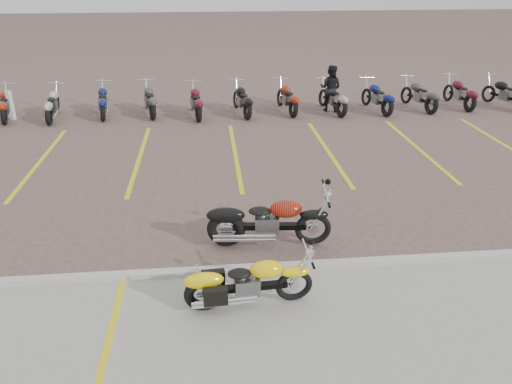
% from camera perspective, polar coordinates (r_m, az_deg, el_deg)
% --- Properties ---
extents(ground, '(100.00, 100.00, 0.00)m').
position_cam_1_polar(ground, '(10.67, -1.05, -3.11)').
color(ground, '#6E564E').
rests_on(ground, ground).
extents(concrete_apron, '(60.00, 5.00, 0.01)m').
position_cam_1_polar(concrete_apron, '(7.03, 2.18, -20.38)').
color(concrete_apron, '#9E9B93').
rests_on(concrete_apron, ground).
extents(curb, '(60.00, 0.18, 0.12)m').
position_cam_1_polar(curb, '(8.93, 0.02, -8.75)').
color(curb, '#ADAAA3').
rests_on(curb, ground).
extents(parking_stripes, '(38.00, 5.50, 0.01)m').
position_cam_1_polar(parking_stripes, '(14.32, -2.38, 4.36)').
color(parking_stripes, gold).
rests_on(parking_stripes, ground).
extents(yellow_cruiser, '(2.05, 0.33, 0.84)m').
position_cam_1_polar(yellow_cruiser, '(7.94, -1.17, -10.39)').
color(yellow_cruiser, black).
rests_on(yellow_cruiser, ground).
extents(flame_cruiser, '(2.38, 0.42, 0.98)m').
position_cam_1_polar(flame_cruiser, '(9.50, 1.17, -3.54)').
color(flame_cruiser, black).
rests_on(flame_cruiser, ground).
extents(person_b, '(1.02, 0.95, 1.66)m').
position_cam_1_polar(person_b, '(18.72, 8.51, 11.65)').
color(person_b, black).
rests_on(person_b, ground).
extents(bollard, '(0.19, 0.19, 1.00)m').
position_cam_1_polar(bollard, '(19.44, -26.25, 8.87)').
color(bollard, silver).
rests_on(bollard, ground).
extents(bg_bike_row, '(22.43, 2.08, 1.10)m').
position_cam_1_polar(bg_bike_row, '(18.36, 0.86, 10.75)').
color(bg_bike_row, black).
rests_on(bg_bike_row, ground).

